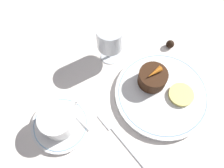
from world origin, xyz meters
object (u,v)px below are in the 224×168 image
Objects in this scene: wine_glass at (110,39)px; dessert_cake at (152,78)px; fork at (118,135)px; dinner_plate at (162,93)px; coffee_cup at (58,121)px.

dessert_cake is at bearing -87.66° from wine_glass.
dinner_plate is at bearing -5.91° from fork.
coffee_cup is at bearing 157.33° from dessert_cake.
coffee_cup is 0.91× the size of wine_glass.
dinner_plate reaches higher than fork.
coffee_cup is (-0.24, 0.15, 0.03)m from dinner_plate.
wine_glass is 0.15m from dessert_cake.
dessert_cake reaches higher than fork.
coffee_cup reaches higher than dessert_cake.
wine_glass is at bearing 9.94° from coffee_cup.
dessert_cake is (0.01, -0.15, -0.05)m from wine_glass.
coffee_cup is at bearing 120.60° from fork.
dinner_plate is at bearing -98.77° from dessert_cake.
fork is at bearing -59.40° from coffee_cup.
wine_glass reaches higher than dessert_cake.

